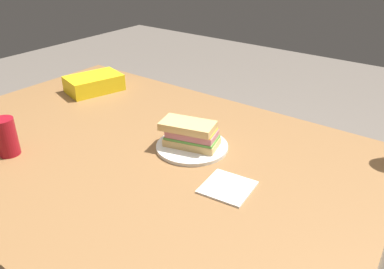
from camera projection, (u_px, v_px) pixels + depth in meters
The scene contains 6 objects.
dining_table at pixel (167, 181), 1.22m from camera, with size 1.84×1.06×0.75m.
paper_plate at pixel (192, 146), 1.25m from camera, with size 0.23×0.23×0.01m, color white.
sandwich at pixel (191, 134), 1.23m from camera, with size 0.20×0.14×0.08m.
soda_can_red at pixel (6, 137), 1.19m from camera, with size 0.07×0.07×0.12m, color maroon.
chip_bag at pixel (94, 83), 1.70m from camera, with size 0.23×0.15×0.07m, color yellow.
paper_napkin at pixel (227, 187), 1.06m from camera, with size 0.13×0.13×0.01m, color white.
Camera 1 is at (-0.67, 0.76, 1.37)m, focal length 36.04 mm.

